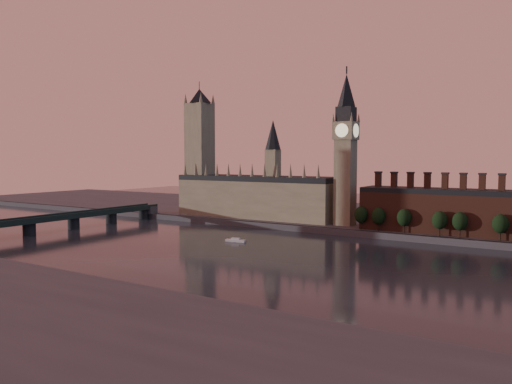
# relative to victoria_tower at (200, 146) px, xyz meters

# --- Properties ---
(ground) EXTENTS (900.00, 900.00, 0.00)m
(ground) POSITION_rel_victoria_tower_xyz_m (120.00, -115.00, -59.09)
(ground) COLOR black
(ground) RESTS_ON ground
(north_bank) EXTENTS (900.00, 182.00, 4.00)m
(north_bank) POSITION_rel_victoria_tower_xyz_m (120.00, 63.04, -57.09)
(north_bank) COLOR #49494E
(north_bank) RESTS_ON ground
(palace_of_westminster) EXTENTS (130.00, 30.30, 74.00)m
(palace_of_westminster) POSITION_rel_victoria_tower_xyz_m (55.59, -0.09, -37.46)
(palace_of_westminster) COLOR gray
(palace_of_westminster) RESTS_ON north_bank
(victoria_tower) EXTENTS (24.00, 24.00, 108.00)m
(victoria_tower) POSITION_rel_victoria_tower_xyz_m (0.00, 0.00, 0.00)
(victoria_tower) COLOR gray
(victoria_tower) RESTS_ON north_bank
(big_ben) EXTENTS (15.00, 15.00, 107.00)m
(big_ben) POSITION_rel_victoria_tower_xyz_m (130.00, -5.00, -2.26)
(big_ben) COLOR gray
(big_ben) RESTS_ON north_bank
(chimney_block) EXTENTS (110.00, 25.00, 37.00)m
(chimney_block) POSITION_rel_victoria_tower_xyz_m (200.00, -5.00, -41.27)
(chimney_block) COLOR brown
(chimney_block) RESTS_ON north_bank
(embankment_tree_0) EXTENTS (8.60, 8.60, 14.88)m
(embankment_tree_0) POSITION_rel_victoria_tower_xyz_m (146.98, -19.54, -45.62)
(embankment_tree_0) COLOR black
(embankment_tree_0) RESTS_ON north_bank
(embankment_tree_1) EXTENTS (8.60, 8.60, 14.88)m
(embankment_tree_1) POSITION_rel_victoria_tower_xyz_m (158.56, -20.18, -45.62)
(embankment_tree_1) COLOR black
(embankment_tree_1) RESTS_ON north_bank
(embankment_tree_2) EXTENTS (8.60, 8.60, 14.88)m
(embankment_tree_2) POSITION_rel_victoria_tower_xyz_m (174.42, -19.57, -45.62)
(embankment_tree_2) COLOR black
(embankment_tree_2) RESTS_ON north_bank
(embankment_tree_3) EXTENTS (8.60, 8.60, 14.88)m
(embankment_tree_3) POSITION_rel_victoria_tower_xyz_m (195.65, -21.14, -45.62)
(embankment_tree_3) COLOR black
(embankment_tree_3) RESTS_ON north_bank
(embankment_tree_4) EXTENTS (8.60, 8.60, 14.88)m
(embankment_tree_4) POSITION_rel_victoria_tower_xyz_m (206.65, -20.13, -45.62)
(embankment_tree_4) COLOR black
(embankment_tree_4) RESTS_ON north_bank
(embankment_tree_5) EXTENTS (8.60, 8.60, 14.88)m
(embankment_tree_5) POSITION_rel_victoria_tower_xyz_m (227.64, -19.96, -45.62)
(embankment_tree_5) COLOR black
(embankment_tree_5) RESTS_ON north_bank
(westminster_bridge) EXTENTS (14.00, 200.00, 11.55)m
(westminster_bridge) POSITION_rel_victoria_tower_xyz_m (-35.00, -117.70, -51.65)
(westminster_bridge) COLOR #1B2A26
(westminster_bridge) RESTS_ON ground
(river_boat) EXTENTS (12.54, 6.28, 2.41)m
(river_boat) POSITION_rel_victoria_tower_xyz_m (92.59, -82.11, -58.16)
(river_boat) COLOR silver
(river_boat) RESTS_ON ground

